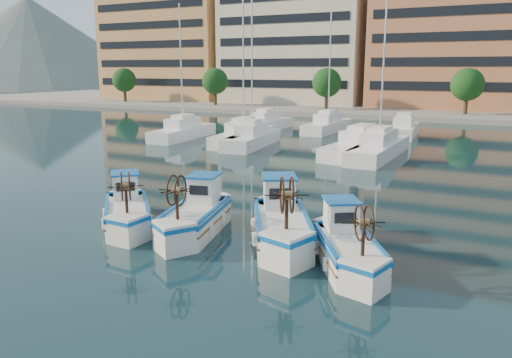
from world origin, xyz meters
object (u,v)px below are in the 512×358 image
at_px(fishing_boat_a, 127,209).
at_px(fishing_boat_d, 347,246).
at_px(fishing_boat_b, 196,214).
at_px(fishing_boat_c, 281,222).

bearing_deg(fishing_boat_a, fishing_boat_d, -42.56).
xyz_separation_m(fishing_boat_b, fishing_boat_d, (6.07, -0.64, -0.04)).
bearing_deg(fishing_boat_c, fishing_boat_a, 160.03).
xyz_separation_m(fishing_boat_a, fishing_boat_d, (8.98, -0.11, -0.02)).
bearing_deg(fishing_boat_a, fishing_boat_c, -33.21).
height_order(fishing_boat_a, fishing_boat_d, fishing_boat_a).
relative_size(fishing_boat_c, fishing_boat_d, 1.16).
distance_m(fishing_boat_b, fishing_boat_d, 6.10).
distance_m(fishing_boat_b, fishing_boat_c, 3.36).
height_order(fishing_boat_b, fishing_boat_d, fishing_boat_b).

